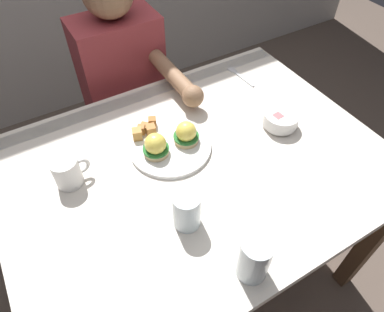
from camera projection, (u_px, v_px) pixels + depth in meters
name	position (u px, v px, depth m)	size (l,w,h in m)	color
ground_plane	(195.00, 264.00, 1.65)	(6.00, 6.00, 0.00)	brown
dining_table	(196.00, 183.00, 1.18)	(1.20, 0.90, 0.74)	silver
eggs_benedict_plate	(169.00, 142.00, 1.12)	(0.27, 0.27, 0.09)	white
fruit_bowl	(281.00, 121.00, 1.19)	(0.12, 0.12, 0.06)	white
coffee_mug	(67.00, 171.00, 1.01)	(0.11, 0.08, 0.09)	white
fork	(239.00, 76.00, 1.41)	(0.03, 0.16, 0.00)	silver
water_glass_near	(187.00, 211.00, 0.91)	(0.08, 0.08, 0.12)	silver
water_glass_far	(254.00, 260.00, 0.82)	(0.08, 0.08, 0.14)	silver
diner_person	(127.00, 86.00, 1.52)	(0.34, 0.54, 1.14)	#33333D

